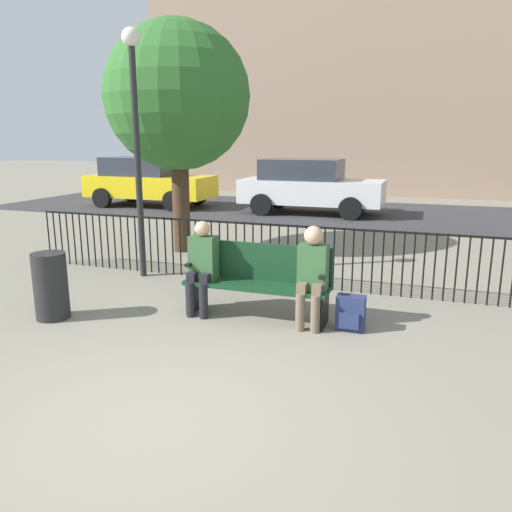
{
  "coord_description": "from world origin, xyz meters",
  "views": [
    {
      "loc": [
        1.97,
        -3.18,
        2.19
      ],
      "look_at": [
        0.0,
        2.4,
        0.8
      ],
      "focal_mm": 35.0,
      "sensor_mm": 36.0,
      "label": 1
    }
  ],
  "objects": [
    {
      "name": "ground_plane",
      "position": [
        0.0,
        0.0,
        0.0
      ],
      "size": [
        80.0,
        80.0,
        0.0
      ],
      "primitive_type": "plane",
      "color": "gray"
    },
    {
      "name": "park_bench",
      "position": [
        0.0,
        2.48,
        0.5
      ],
      "size": [
        1.82,
        0.45,
        0.92
      ],
      "color": "#14381E",
      "rests_on": "ground"
    },
    {
      "name": "seated_person_0",
      "position": [
        -0.71,
        2.35,
        0.67
      ],
      "size": [
        0.34,
        0.39,
        1.2
      ],
      "color": "black",
      "rests_on": "ground"
    },
    {
      "name": "seated_person_1",
      "position": [
        0.71,
        2.35,
        0.69
      ],
      "size": [
        0.34,
        0.39,
        1.22
      ],
      "color": "brown",
      "rests_on": "ground"
    },
    {
      "name": "backpack",
      "position": [
        1.18,
        2.39,
        0.2
      ],
      "size": [
        0.33,
        0.22,
        0.42
      ],
      "color": "navy",
      "rests_on": "ground"
    },
    {
      "name": "fence_railing",
      "position": [
        -0.02,
        3.9,
        0.56
      ],
      "size": [
        9.01,
        0.03,
        0.95
      ],
      "color": "black",
      "rests_on": "ground"
    },
    {
      "name": "tree_1",
      "position": [
        -2.69,
        5.57,
        2.95
      ],
      "size": [
        2.75,
        2.75,
        4.35
      ],
      "color": "#422D1E",
      "rests_on": "ground"
    },
    {
      "name": "lamp_post",
      "position": [
        -2.41,
        3.66,
        2.5
      ],
      "size": [
        0.28,
        0.28,
        3.8
      ],
      "color": "black",
      "rests_on": "ground"
    },
    {
      "name": "street_surface",
      "position": [
        0.0,
        12.0,
        0.0
      ],
      "size": [
        24.0,
        6.0,
        0.01
      ],
      "color": "#333335",
      "rests_on": "ground"
    },
    {
      "name": "parked_car_0",
      "position": [
        -1.52,
        11.48,
        0.84
      ],
      "size": [
        4.2,
        1.94,
        1.62
      ],
      "color": "silver",
      "rests_on": "ground"
    },
    {
      "name": "parked_car_2",
      "position": [
        -6.99,
        11.38,
        0.84
      ],
      "size": [
        4.2,
        1.94,
        1.62
      ],
      "color": "yellow",
      "rests_on": "ground"
    },
    {
      "name": "trash_bin",
      "position": [
        -2.4,
        1.56,
        0.42
      ],
      "size": [
        0.41,
        0.41,
        0.84
      ],
      "color": "black",
      "rests_on": "ground"
    }
  ]
}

